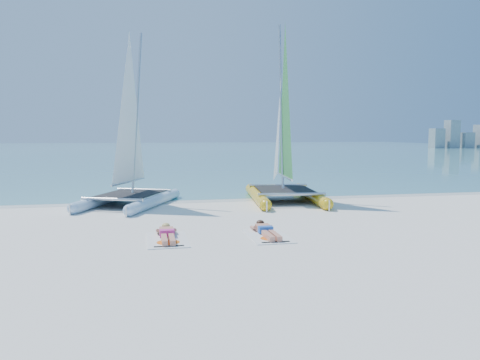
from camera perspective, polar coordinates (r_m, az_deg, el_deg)
The scene contains 10 objects.
ground at distance 13.54m, azimuth 2.17°, elevation -5.58°, with size 140.00×140.00×0.00m, color silver.
sea at distance 76.01m, azimuth -9.17°, elevation 3.65°, with size 140.00×115.00×0.01m, color #75BEC4.
wet_sand_strip at distance 18.86m, azimuth -1.80°, elevation -2.36°, with size 140.00×1.40×0.01m, color silver.
distant_skyline at distance 94.04m, azimuth 25.76°, elevation 4.72°, with size 14.00×2.00×5.00m.
catamaran_blue at distance 17.67m, azimuth -13.29°, elevation 3.46°, with size 4.10×5.45×6.71m.
catamaran_yellow at distance 18.85m, azimuth 5.17°, elevation 4.65°, with size 3.15×5.87×7.33m.
towel_a at distance 11.89m, azimuth -8.83°, elevation -7.19°, with size 1.00×1.85×0.02m, color white.
sunbather_a at distance 12.06m, azimuth -8.89°, elevation -6.48°, with size 0.37×1.73×0.26m.
towel_b at distance 12.19m, azimuth 3.41°, elevation -6.81°, with size 1.00×1.85×0.02m, color white.
sunbather_b at distance 12.35m, azimuth 3.18°, elevation -6.13°, with size 0.37×1.73×0.26m.
Camera 1 is at (-3.15, -12.90, 2.65)m, focal length 35.00 mm.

